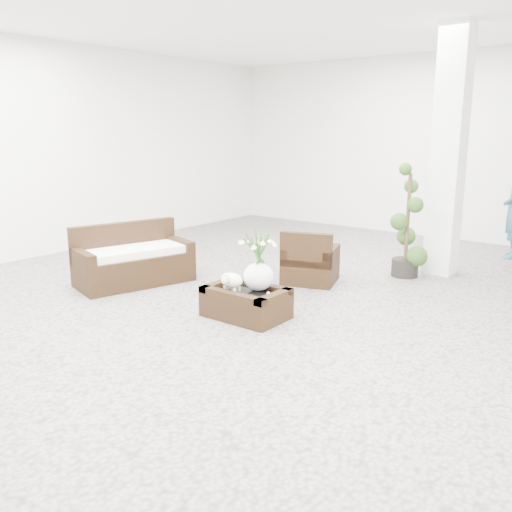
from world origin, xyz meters
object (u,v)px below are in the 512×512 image
Objects in this scene: loveseat at (134,255)px; topiary at (408,222)px; coffee_table at (246,304)px; armchair at (311,256)px.

topiary is at bearing -30.44° from loveseat.
coffee_table is 2.10m from loveseat.
topiary reaches higher than coffee_table.
loveseat reaches higher than armchair.
coffee_table is at bearing 78.35° from armchair.
loveseat is at bearing 176.28° from coffee_table.
coffee_table is 0.57× the size of topiary.
topiary is at bearing 75.73° from coffee_table.
loveseat is (-1.87, -1.55, 0.03)m from armchair.
loveseat is (-2.08, 0.14, 0.25)m from coffee_table.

